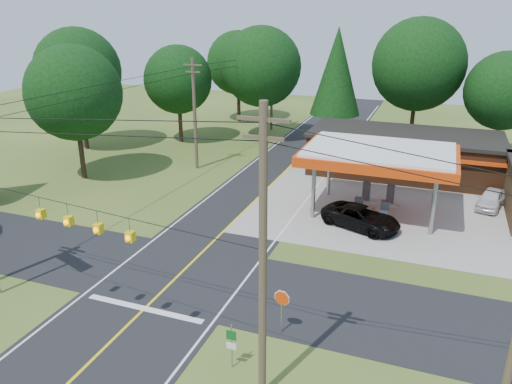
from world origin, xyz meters
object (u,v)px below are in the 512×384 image
(gas_canopy, at_px, (379,157))
(octagonal_stop_sign, at_px, (282,302))
(suv_car, at_px, (361,218))
(sedan_car, at_px, (491,199))

(gas_canopy, xyz_separation_m, octagonal_stop_sign, (-2.00, -16.01, -2.60))
(suv_car, distance_m, octagonal_stop_sign, 13.13)
(suv_car, height_order, octagonal_stop_sign, octagonal_stop_sign)
(suv_car, bearing_deg, gas_canopy, 11.55)
(gas_canopy, bearing_deg, octagonal_stop_sign, -97.12)
(octagonal_stop_sign, bearing_deg, suv_car, 83.43)
(sedan_car, distance_m, octagonal_stop_sign, 22.40)
(sedan_car, height_order, octagonal_stop_sign, octagonal_stop_sign)
(sedan_car, relative_size, octagonal_stop_sign, 1.76)
(gas_canopy, xyz_separation_m, suv_car, (-0.50, -3.00, -3.52))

